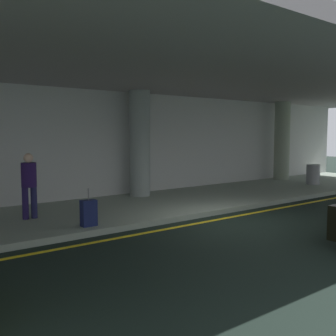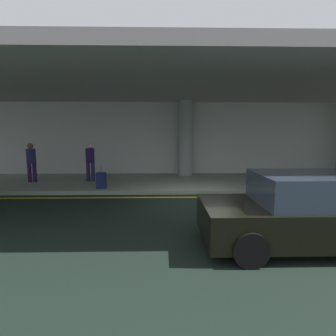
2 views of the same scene
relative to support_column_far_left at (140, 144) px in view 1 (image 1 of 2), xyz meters
The scene contains 10 objects.
ground_plane 4.94m from the support_column_far_left, 90.00° to the right, with size 60.00×60.00×0.00m, color black.
sidewalk 2.38m from the support_column_far_left, 90.00° to the right, with size 26.00×4.20×0.15m, color gray.
lane_stripe_yellow 4.43m from the support_column_far_left, 90.00° to the right, with size 26.00×0.14×0.01m, color yellow.
support_column_far_left is the anchor object (origin of this frame).
support_column_left_mid 8.00m from the support_column_far_left, ahead, with size 0.72×0.72×3.65m, color gray.
ceiling_overhang 2.76m from the support_column_far_left, 90.00° to the right, with size 28.00×13.20×0.30m, color gray.
terminal_back_wall 0.82m from the support_column_far_left, 90.00° to the left, with size 26.00×0.30×3.80m, color #B9BCB9.
person_waiting_for_ride 4.63m from the support_column_far_left, 161.76° to the right, with size 0.38×0.38×1.68m.
suitcase_upright_primary 4.90m from the support_column_far_left, 138.45° to the right, with size 0.36×0.22×0.90m.
trash_bin_steel 8.02m from the support_column_far_left, 13.88° to the right, with size 0.56×0.56×0.85m, color gray.
Camera 1 is at (-7.58, -6.97, 2.33)m, focal length 42.23 mm.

